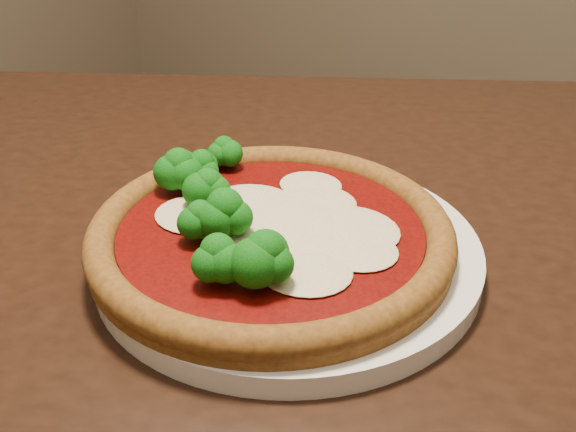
% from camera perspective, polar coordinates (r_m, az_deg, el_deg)
% --- Properties ---
extents(dining_table, '(1.36, 1.24, 0.75)m').
position_cam_1_polar(dining_table, '(0.61, -4.77, -9.79)').
color(dining_table, black).
rests_on(dining_table, floor).
extents(plate, '(0.30, 0.30, 0.02)m').
position_cam_1_polar(plate, '(0.51, -0.00, -2.98)').
color(plate, white).
rests_on(plate, dining_table).
extents(pizza, '(0.28, 0.28, 0.06)m').
position_cam_1_polar(pizza, '(0.50, -2.16, -0.97)').
color(pizza, brown).
rests_on(pizza, plate).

